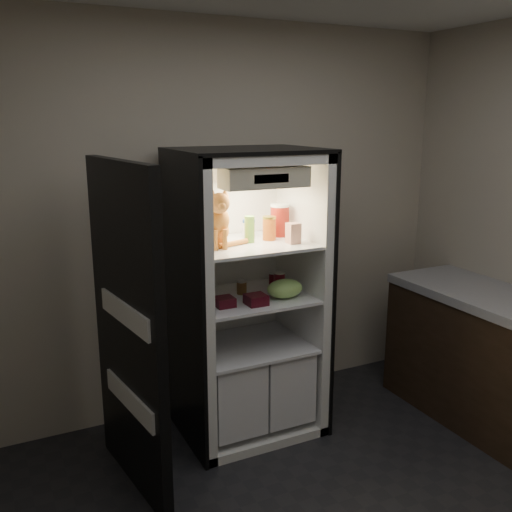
{
  "coord_description": "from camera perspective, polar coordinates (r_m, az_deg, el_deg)",
  "views": [
    {
      "loc": [
        -1.51,
        -1.84,
        2.06
      ],
      "look_at": [
        0.05,
        1.32,
        1.2
      ],
      "focal_mm": 40.0,
      "sensor_mm": 36.0,
      "label": 1
    }
  ],
  "objects": [
    {
      "name": "salsa_jar",
      "position": [
        3.65,
        1.33,
        2.8
      ],
      "size": [
        0.09,
        0.09,
        0.15
      ],
      "color": "maroon",
      "rests_on": "refrigerator"
    },
    {
      "name": "soda_can_c",
      "position": [
        3.73,
        2.36,
        -2.68
      ],
      "size": [
        0.07,
        0.07,
        0.13
      ],
      "color": "black",
      "rests_on": "refrigerator"
    },
    {
      "name": "soda_can_b",
      "position": [
        3.74,
        2.25,
        -2.7
      ],
      "size": [
        0.07,
        0.07,
        0.12
      ],
      "color": "black",
      "rests_on": "refrigerator"
    },
    {
      "name": "soda_can_a",
      "position": [
        3.8,
        1.75,
        -2.51
      ],
      "size": [
        0.06,
        0.06,
        0.11
      ],
      "color": "black",
      "rests_on": "refrigerator"
    },
    {
      "name": "room_shell",
      "position": [
        2.42,
        12.92,
        2.9
      ],
      "size": [
        3.6,
        3.6,
        3.6
      ],
      "color": "white",
      "rests_on": "floor"
    },
    {
      "name": "tabby_cat",
      "position": [
        3.47,
        -4.07,
        3.24
      ],
      "size": [
        0.31,
        0.36,
        0.37
      ],
      "rotation": [
        0.0,
        0.0,
        -0.13
      ],
      "color": "orange",
      "rests_on": "refrigerator"
    },
    {
      "name": "berry_box_left",
      "position": [
        3.47,
        -3.17,
        -4.6
      ],
      "size": [
        0.11,
        0.11,
        0.06
      ],
      "primitive_type": "cube",
      "color": "#510D17",
      "rests_on": "refrigerator"
    },
    {
      "name": "parmesan_shaker",
      "position": [
        3.57,
        -0.66,
        2.69
      ],
      "size": [
        0.06,
        0.06,
        0.17
      ],
      "color": "#227F28",
      "rests_on": "refrigerator"
    },
    {
      "name": "condiment_jar",
      "position": [
        3.7,
        -1.44,
        -3.13
      ],
      "size": [
        0.07,
        0.07,
        0.09
      ],
      "color": "brown",
      "rests_on": "refrigerator"
    },
    {
      "name": "berry_box_right",
      "position": [
        3.5,
        0.0,
        -4.38
      ],
      "size": [
        0.12,
        0.12,
        0.06
      ],
      "primitive_type": "cube",
      "color": "#510D17",
      "rests_on": "refrigerator"
    },
    {
      "name": "refrigerator",
      "position": [
        3.77,
        -1.09,
        -5.89
      ],
      "size": [
        0.9,
        0.72,
        1.88
      ],
      "color": "white",
      "rests_on": "floor"
    },
    {
      "name": "pepper_jar",
      "position": [
        3.77,
        2.39,
        3.62
      ],
      "size": [
        0.13,
        0.13,
        0.21
      ],
      "color": "#A62816",
      "rests_on": "refrigerator"
    },
    {
      "name": "cream_carton",
      "position": [
        3.56,
        3.75,
        2.28
      ],
      "size": [
        0.07,
        0.07,
        0.13
      ],
      "primitive_type": "cube",
      "color": "silver",
      "rests_on": "refrigerator"
    },
    {
      "name": "grape_bag",
      "position": [
        3.63,
        2.9,
        -3.27
      ],
      "size": [
        0.24,
        0.17,
        0.12
      ],
      "primitive_type": "ellipsoid",
      "color": "#8AC25A",
      "rests_on": "refrigerator"
    },
    {
      "name": "fridge_door",
      "position": [
        3.21,
        -12.63,
        -7.54
      ],
      "size": [
        0.18,
        0.87,
        1.85
      ],
      "rotation": [
        0.0,
        0.0,
        0.14
      ],
      "color": "black",
      "rests_on": "floor"
    },
    {
      "name": "mayo_tub",
      "position": [
        3.73,
        -0.74,
        2.76
      ],
      "size": [
        0.08,
        0.08,
        0.12
      ],
      "color": "white",
      "rests_on": "refrigerator"
    }
  ]
}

